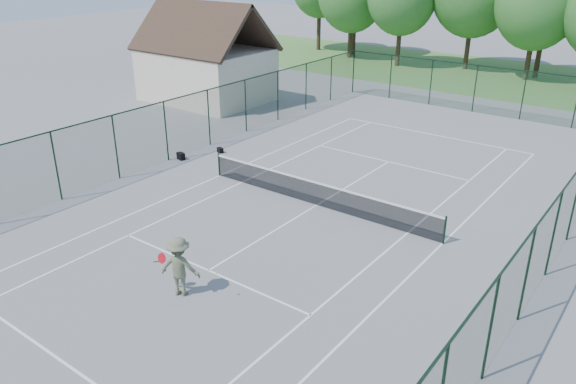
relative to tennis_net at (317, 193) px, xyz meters
The scene contains 10 objects.
ground 0.58m from the tennis_net, ahead, with size 140.00×140.00×0.00m, color gray.
grass_far 30.01m from the tennis_net, 90.00° to the left, with size 80.00×16.00×0.01m, color #53873C.
court_lines 0.57m from the tennis_net, ahead, with size 11.05×23.85×0.01m.
tennis_net is the anchor object (origin of this frame).
fence_enclosure 0.98m from the tennis_net, ahead, with size 18.05×36.05×3.02m.
utility_building 19.04m from the tennis_net, 147.99° to the left, with size 8.60×6.27×6.63m.
tree_line_far 30.48m from the tennis_net, 90.00° to the left, with size 39.40×6.40×9.70m.
sports_bag_a 8.58m from the tennis_net, behind, with size 0.43×0.26×0.35m, color black.
sports_bag_b 8.05m from the tennis_net, 162.83° to the left, with size 0.34×0.21×0.27m, color black.
tennis_player 7.87m from the tennis_net, 87.97° to the right, with size 2.04×1.16×1.92m.
Camera 1 is at (11.67, -17.61, 9.83)m, focal length 35.00 mm.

